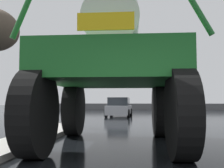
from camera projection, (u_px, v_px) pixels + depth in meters
name	position (u px, v px, depth m)	size (l,w,h in m)	color
ground_plane	(140.00, 117.00, 20.25)	(120.00, 120.00, 0.00)	black
median_island	(37.00, 136.00, 8.30)	(1.23, 8.32, 0.15)	#B2AFA8
oversize_sprayer	(113.00, 73.00, 7.23)	(4.30, 5.69, 4.73)	black
sedan_ahead	(119.00, 108.00, 20.68)	(2.02, 4.17, 1.52)	#B7B7BF
traffic_signal_near_left	(50.00, 66.00, 12.60)	(0.24, 0.54, 4.05)	gray
roadside_barrier	(139.00, 107.00, 37.65)	(24.29, 0.24, 0.90)	#59595B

